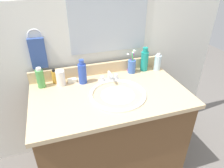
# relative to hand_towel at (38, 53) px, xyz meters

# --- Properties ---
(ground_plane) EXTENTS (6.00, 6.00, 0.00)m
(ground_plane) POSITION_rel_hand_towel_xyz_m (0.43, -0.32, -0.95)
(ground_plane) COLOR #66605B
(vanity_cabinet) EXTENTS (1.02, 0.58, 0.70)m
(vanity_cabinet) POSITION_rel_hand_towel_xyz_m (0.43, -0.32, -0.60)
(vanity_cabinet) COLOR brown
(vanity_cabinet) RESTS_ON ground_plane
(countertop) EXTENTS (1.07, 0.63, 0.03)m
(countertop) POSITION_rel_hand_towel_xyz_m (0.43, -0.32, -0.23)
(countertop) COLOR #D1B284
(countertop) RESTS_ON vanity_cabinet
(backsplash) EXTENTS (1.07, 0.02, 0.09)m
(backsplash) POSITION_rel_hand_towel_xyz_m (0.43, -0.02, -0.17)
(backsplash) COLOR #D1B284
(backsplash) RESTS_ON countertop
(back_wall) EXTENTS (2.17, 0.04, 1.30)m
(back_wall) POSITION_rel_hand_towel_xyz_m (0.43, 0.04, -0.30)
(back_wall) COLOR silver
(back_wall) RESTS_ON ground_plane
(mirror_panel) EXTENTS (0.60, 0.01, 0.56)m
(mirror_panel) POSITION_rel_hand_towel_xyz_m (0.53, 0.02, 0.23)
(mirror_panel) COLOR #B2BCC6
(towel_ring) EXTENTS (0.10, 0.01, 0.10)m
(towel_ring) POSITION_rel_hand_towel_xyz_m (0.00, 0.02, 0.12)
(towel_ring) COLOR silver
(hand_towel) EXTENTS (0.11, 0.04, 0.22)m
(hand_towel) POSITION_rel_hand_towel_xyz_m (0.00, 0.00, 0.00)
(hand_towel) COLOR #334C8C
(sink_basin) EXTENTS (0.39, 0.39, 0.11)m
(sink_basin) POSITION_rel_hand_towel_xyz_m (0.48, -0.36, -0.25)
(sink_basin) COLOR white
(sink_basin) RESTS_ON countertop
(faucet) EXTENTS (0.16, 0.10, 0.08)m
(faucet) POSITION_rel_hand_towel_xyz_m (0.48, -0.17, -0.19)
(faucet) COLOR silver
(faucet) RESTS_ON countertop
(bottle_lotion_white) EXTENTS (0.06, 0.06, 0.13)m
(bottle_lotion_white) POSITION_rel_hand_towel_xyz_m (0.13, -0.11, -0.16)
(bottle_lotion_white) COLOR white
(bottle_lotion_white) RESTS_ON countertop
(bottle_gel_clear) EXTENTS (0.05, 0.05, 0.14)m
(bottle_gel_clear) POSITION_rel_hand_towel_xyz_m (0.92, -0.10, -0.15)
(bottle_gel_clear) COLOR silver
(bottle_gel_clear) RESTS_ON countertop
(bottle_mouthwash_teal) EXTENTS (0.06, 0.06, 0.20)m
(bottle_mouthwash_teal) POSITION_rel_hand_towel_xyz_m (0.81, -0.07, -0.13)
(bottle_mouthwash_teal) COLOR teal
(bottle_mouthwash_teal) RESTS_ON countertop
(bottle_toner_green) EXTENTS (0.05, 0.05, 0.15)m
(bottle_toner_green) POSITION_rel_hand_towel_xyz_m (-0.01, -0.10, -0.15)
(bottle_toner_green) COLOR #4C9E4C
(bottle_toner_green) RESTS_ON countertop
(bottle_shampoo_blue) EXTENTS (0.06, 0.06, 0.19)m
(bottle_shampoo_blue) POSITION_rel_hand_towel_xyz_m (0.28, -0.13, -0.14)
(bottle_shampoo_blue) COLOR #2D4CB2
(bottle_shampoo_blue) RESTS_ON countertop
(bottle_oil_amber) EXTENTS (0.04, 0.04, 0.11)m
(bottle_oil_amber) POSITION_rel_hand_towel_xyz_m (0.09, -0.06, -0.17)
(bottle_oil_amber) COLOR gold
(bottle_oil_amber) RESTS_ON countertop
(cup_blue_plastic) EXTENTS (0.07, 0.06, 0.19)m
(cup_blue_plastic) POSITION_rel_hand_towel_xyz_m (0.69, -0.08, -0.16)
(cup_blue_plastic) COLOR #3F66B7
(cup_blue_plastic) RESTS_ON countertop
(soap_bar) EXTENTS (0.06, 0.04, 0.02)m
(soap_bar) POSITION_rel_hand_towel_xyz_m (0.21, -0.09, -0.21)
(soap_bar) COLOR white
(soap_bar) RESTS_ON countertop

